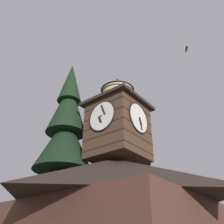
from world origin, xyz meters
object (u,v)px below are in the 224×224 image
building_main (114,217)px  flying_bird_high (186,49)px  clock_tower (118,122)px  pine_tree_behind (61,179)px  pine_tree_aside (140,194)px  moon (17,189)px

building_main → flying_bird_high: bearing=122.8°
building_main → clock_tower: 7.13m
pine_tree_behind → flying_bird_high: bearing=116.6°
building_main → pine_tree_aside: 10.55m
flying_bird_high → pine_tree_behind: bearing=-63.4°
pine_tree_behind → pine_tree_aside: (-10.50, 0.34, 0.49)m
building_main → flying_bird_high: size_ratio=17.96×
moon → pine_tree_aside: bearing=76.8°
building_main → flying_bird_high: flying_bird_high is taller
clock_tower → moon: (-17.76, -42.19, 3.52)m
pine_tree_aside → moon: 40.13m
building_main → flying_bird_high: 15.51m
clock_tower → pine_tree_behind: 6.16m
building_main → pine_tree_behind: (1.26, -4.12, 2.89)m
pine_tree_aside → flying_bird_high: bearing=58.8°
building_main → flying_bird_high: (-3.58, 5.55, 14.04)m
clock_tower → moon: 45.91m
pine_tree_behind → moon: size_ratio=11.08×
building_main → moon: size_ratio=7.61×
pine_tree_aside → clock_tower: bearing=23.4°
building_main → pine_tree_behind: pine_tree_behind is taller
building_main → pine_tree_aside: (-9.25, -3.79, 3.38)m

